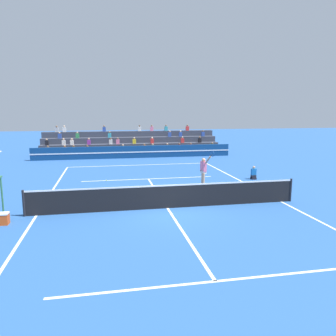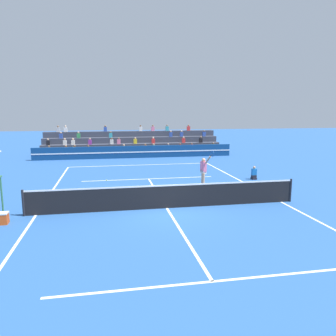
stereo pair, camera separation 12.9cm
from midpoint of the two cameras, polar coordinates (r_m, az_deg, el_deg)
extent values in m
plane|color=#285699|center=(14.59, -0.35, -7.02)|extent=(120.00, 120.00, 0.00)
cube|color=white|center=(26.10, -5.16, 0.52)|extent=(11.00, 0.10, 0.01)
cube|color=white|center=(14.66, -22.19, -7.68)|extent=(0.10, 23.80, 0.01)
cube|color=white|center=(16.47, 18.90, -5.57)|extent=(0.10, 23.80, 0.01)
cube|color=white|center=(8.82, 7.80, -18.96)|extent=(8.25, 0.10, 0.01)
cube|color=white|center=(20.75, -3.62, -1.90)|extent=(8.25, 0.10, 0.01)
cube|color=white|center=(14.59, -0.35, -7.00)|extent=(0.10, 12.85, 0.01)
cylinder|color=black|center=(14.61, -24.07, -5.64)|extent=(0.10, 0.10, 1.10)
cylinder|color=black|center=(16.57, 20.36, -3.62)|extent=(0.10, 0.10, 1.10)
cube|color=black|center=(14.45, -0.35, -5.12)|extent=(11.90, 0.02, 1.00)
cube|color=white|center=(14.33, -0.35, -3.07)|extent=(11.90, 0.04, 0.06)
cube|color=navy|center=(30.03, -5.98, 2.80)|extent=(18.00, 0.24, 1.10)
cube|color=white|center=(29.90, -5.95, 2.77)|extent=(18.00, 0.02, 0.10)
cube|color=#383D4C|center=(31.33, -6.17, 2.58)|extent=(17.25, 0.95, 0.55)
cube|color=#2D4CA5|center=(31.53, -0.24, 3.59)|extent=(0.32, 0.22, 0.44)
sphere|color=tan|center=(31.50, -0.24, 4.17)|extent=(0.18, 0.18, 0.18)
cube|color=#B2B2B7|center=(31.41, -20.28, 2.95)|extent=(0.32, 0.22, 0.44)
sphere|color=brown|center=(31.38, -20.32, 3.53)|extent=(0.18, 0.18, 0.18)
cube|color=orange|center=(31.21, -17.64, 3.06)|extent=(0.32, 0.22, 0.44)
sphere|color=#9E7051|center=(31.17, -17.67, 3.64)|extent=(0.18, 0.18, 0.18)
cube|color=#B2B2B7|center=(31.03, -7.97, 3.39)|extent=(0.32, 0.22, 0.44)
sphere|color=tan|center=(31.00, -7.99, 3.98)|extent=(0.18, 0.18, 0.18)
cube|color=red|center=(31.77, 1.85, 3.64)|extent=(0.32, 0.22, 0.44)
sphere|color=brown|center=(31.74, 1.85, 4.21)|extent=(0.18, 0.18, 0.18)
cube|color=yellow|center=(31.12, -16.21, 3.12)|extent=(0.32, 0.22, 0.44)
sphere|color=brown|center=(31.09, -16.24, 3.70)|extent=(0.18, 0.18, 0.18)
cube|color=#338C4C|center=(32.68, 7.60, 3.73)|extent=(0.32, 0.22, 0.44)
sphere|color=brown|center=(32.64, 7.61, 4.29)|extent=(0.18, 0.18, 0.18)
cube|color=pink|center=(32.05, 3.86, 3.67)|extent=(0.32, 0.22, 0.44)
sphere|color=brown|center=(32.01, 3.87, 4.24)|extent=(0.18, 0.18, 0.18)
cube|color=orange|center=(31.20, -4.27, 3.50)|extent=(0.32, 0.22, 0.44)
sphere|color=brown|center=(31.17, -4.28, 4.08)|extent=(0.18, 0.18, 0.18)
cube|color=teal|center=(31.30, -2.81, 3.53)|extent=(0.32, 0.22, 0.44)
sphere|color=tan|center=(31.27, -2.81, 4.12)|extent=(0.18, 0.18, 0.18)
cube|color=orange|center=(31.04, -14.01, 3.20)|extent=(0.32, 0.22, 0.44)
sphere|color=brown|center=(31.00, -14.03, 3.78)|extent=(0.18, 0.18, 0.18)
cube|color=#383D4C|center=(32.23, -6.33, 3.28)|extent=(17.25, 0.95, 1.10)
cube|color=red|center=(32.20, -2.89, 4.70)|extent=(0.32, 0.22, 0.44)
sphere|color=beige|center=(32.17, -2.89, 5.26)|extent=(0.18, 0.18, 0.18)
cube|color=pink|center=(31.90, -8.85, 4.54)|extent=(0.32, 0.22, 0.44)
sphere|color=brown|center=(31.87, -8.87, 5.11)|extent=(0.18, 0.18, 0.18)
cube|color=silver|center=(32.11, -17.82, 4.22)|extent=(0.32, 0.22, 0.44)
sphere|color=tan|center=(32.08, -17.85, 4.79)|extent=(0.18, 0.18, 0.18)
cube|color=black|center=(32.32, -20.46, 4.10)|extent=(0.32, 0.22, 0.44)
sphere|color=tan|center=(32.30, -20.49, 4.67)|extent=(0.18, 0.18, 0.18)
cube|color=silver|center=(31.88, -10.06, 4.51)|extent=(0.32, 0.22, 0.44)
sphere|color=brown|center=(31.86, -10.07, 5.08)|extent=(0.18, 0.18, 0.18)
cube|color=silver|center=(32.03, -16.50, 4.27)|extent=(0.32, 0.22, 0.44)
sphere|color=tan|center=(32.00, -16.52, 4.84)|extent=(0.18, 0.18, 0.18)
cube|color=black|center=(33.22, 5.43, 4.83)|extent=(0.32, 0.22, 0.44)
sphere|color=brown|center=(33.19, 5.44, 5.38)|extent=(0.18, 0.18, 0.18)
cube|color=red|center=(32.76, 2.42, 4.79)|extent=(0.32, 0.22, 0.44)
sphere|color=tan|center=(32.73, 2.42, 5.35)|extent=(0.18, 0.18, 0.18)
cube|color=yellow|center=(32.00, -6.01, 4.62)|extent=(0.32, 0.22, 0.44)
sphere|color=tan|center=(31.97, -6.03, 5.19)|extent=(0.18, 0.18, 0.18)
cube|color=purple|center=(31.92, -13.73, 4.38)|extent=(0.32, 0.22, 0.44)
sphere|color=tan|center=(31.89, -13.75, 4.95)|extent=(0.18, 0.18, 0.18)
cube|color=#383D4C|center=(33.14, -6.47, 3.94)|extent=(17.25, 0.95, 1.65)
cube|color=#2D4CA5|center=(33.64, 2.07, 5.87)|extent=(0.32, 0.22, 0.44)
sphere|color=beige|center=(33.62, 2.08, 6.41)|extent=(0.18, 0.18, 0.18)
cube|color=#338C4C|center=(32.89, -15.61, 5.42)|extent=(0.32, 0.22, 0.44)
sphere|color=tan|center=(32.87, -15.64, 5.97)|extent=(0.18, 0.18, 0.18)
cube|color=teal|center=(32.78, -10.24, 5.61)|extent=(0.32, 0.22, 0.44)
sphere|color=brown|center=(32.76, -10.26, 6.17)|extent=(0.18, 0.18, 0.18)
cube|color=#2D4CA5|center=(34.26, 5.99, 5.89)|extent=(0.32, 0.22, 0.44)
sphere|color=brown|center=(34.24, 6.00, 6.43)|extent=(0.18, 0.18, 0.18)
cube|color=#2D4CA5|center=(33.41, 0.18, 5.85)|extent=(0.32, 0.22, 0.44)
sphere|color=tan|center=(33.39, 0.18, 6.39)|extent=(0.18, 0.18, 0.18)
cube|color=#2D4CA5|center=(33.06, -18.45, 5.29)|extent=(0.32, 0.22, 0.44)
sphere|color=tan|center=(33.04, -18.49, 5.85)|extent=(0.18, 0.18, 0.18)
cube|color=#383D4C|center=(34.06, -6.61, 4.56)|extent=(17.25, 0.95, 2.20)
cube|color=silver|center=(33.92, -17.71, 6.37)|extent=(0.32, 0.22, 0.44)
sphere|color=beige|center=(33.91, -17.74, 6.91)|extent=(0.18, 0.18, 0.18)
cube|color=teal|center=(34.27, -0.45, 6.87)|extent=(0.32, 0.22, 0.44)
sphere|color=brown|center=(34.25, -0.45, 7.40)|extent=(0.18, 0.18, 0.18)
cube|color=#B2B2B7|center=(34.01, -18.89, 6.32)|extent=(0.32, 0.22, 0.44)
sphere|color=brown|center=(34.00, -18.93, 6.85)|extent=(0.18, 0.18, 0.18)
cube|color=red|center=(34.76, 3.28, 6.90)|extent=(0.32, 0.22, 0.44)
sphere|color=brown|center=(34.74, 3.29, 7.42)|extent=(0.18, 0.18, 0.18)
cube|color=silver|center=(33.87, -5.10, 6.79)|extent=(0.32, 0.22, 0.44)
sphere|color=brown|center=(33.86, -5.11, 7.34)|extent=(0.18, 0.18, 0.18)
cube|color=#2D4CA5|center=(33.70, -11.16, 6.63)|extent=(0.32, 0.22, 0.44)
sphere|color=brown|center=(33.68, -11.18, 7.17)|extent=(0.18, 0.18, 0.18)
cube|color=pink|center=(34.03, -2.96, 6.83)|extent=(0.32, 0.22, 0.44)
sphere|color=brown|center=(34.01, -2.96, 7.37)|extent=(0.18, 0.18, 0.18)
cylinder|color=#337047|center=(15.07, -27.13, -4.43)|extent=(0.07, 0.07, 1.60)
cube|color=black|center=(21.31, 14.47, -1.73)|extent=(0.28, 0.36, 0.12)
cube|color=black|center=(21.29, 14.49, -1.42)|extent=(0.28, 0.24, 0.18)
cube|color=#1966B2|center=(21.23, 14.52, -0.65)|extent=(0.30, 0.18, 0.40)
sphere|color=tan|center=(21.19, 14.56, 0.12)|extent=(0.17, 0.17, 0.17)
cylinder|color=tan|center=(18.28, 5.83, -2.13)|extent=(0.14, 0.14, 0.90)
cylinder|color=tan|center=(18.05, 5.98, -2.28)|extent=(0.14, 0.14, 0.90)
cube|color=white|center=(18.09, 5.97, -0.68)|extent=(0.27, 0.36, 0.20)
cube|color=pink|center=(18.04, 5.99, 0.26)|extent=(0.29, 0.40, 0.56)
sphere|color=tan|center=(17.98, 6.01, 1.39)|extent=(0.22, 0.22, 0.22)
cube|color=white|center=(18.39, 5.92, -3.35)|extent=(0.28, 0.18, 0.09)
cube|color=white|center=(18.16, 6.07, -3.52)|extent=(0.28, 0.18, 0.09)
cylinder|color=tan|center=(18.25, 5.59, 0.19)|extent=(0.09, 0.09, 0.56)
cylinder|color=tan|center=(17.60, 6.77, 1.40)|extent=(0.22, 0.51, 0.47)
cylinder|color=black|center=(17.32, 7.31, 2.15)|extent=(0.08, 0.19, 0.17)
torus|color=#1E4C99|center=(17.19, 7.56, 2.50)|extent=(0.14, 0.43, 0.44)
sphere|color=#C6DB33|center=(20.50, -10.87, -2.13)|extent=(0.07, 0.07, 0.07)
cube|color=#D84C19|center=(14.06, -27.19, -7.96)|extent=(0.48, 0.36, 0.40)
cube|color=white|center=(13.99, -27.27, -7.08)|extent=(0.50, 0.38, 0.05)
camera|label=1|loc=(0.06, -90.20, -0.04)|focal=35.00mm
camera|label=2|loc=(0.06, 89.80, 0.04)|focal=35.00mm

